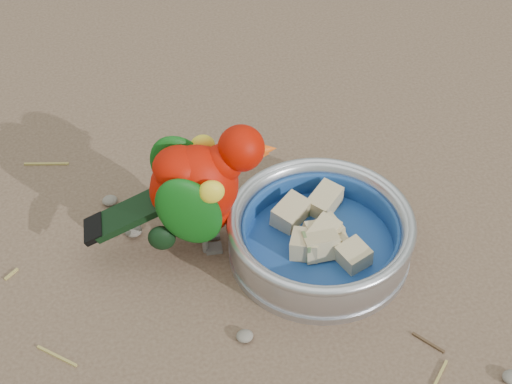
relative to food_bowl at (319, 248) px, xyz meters
name	(u,v)px	position (x,y,z in m)	size (l,w,h in m)	color
ground	(348,254)	(0.03, -0.01, -0.01)	(60.00, 60.00, 0.00)	brown
food_bowl	(319,248)	(0.00, 0.00, 0.00)	(0.23, 0.23, 0.02)	#B2B2BA
bowl_wall	(320,232)	(0.00, 0.00, 0.03)	(0.23, 0.23, 0.04)	#B2B2BA
fruit_wedges	(320,236)	(0.00, 0.00, 0.02)	(0.14, 0.14, 0.03)	tan
lory_parrot	(198,195)	(-0.14, 0.05, 0.08)	(0.10, 0.21, 0.17)	#A90D00
ground_debris	(328,243)	(0.02, 0.01, -0.01)	(0.90, 0.80, 0.01)	#A18E47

